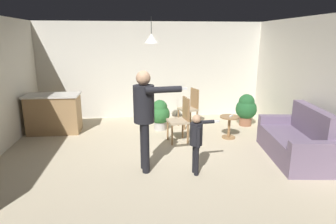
# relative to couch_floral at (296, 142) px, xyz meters

# --- Properties ---
(ground) EXTENTS (7.68, 7.68, 0.00)m
(ground) POSITION_rel_couch_floral_xyz_m (-2.60, 0.14, -0.33)
(ground) COLOR beige
(wall_back) EXTENTS (6.40, 0.10, 2.70)m
(wall_back) POSITION_rel_couch_floral_xyz_m (-2.60, 3.34, 1.02)
(wall_back) COLOR silver
(wall_back) RESTS_ON ground
(wall_right) EXTENTS (0.10, 6.40, 2.70)m
(wall_right) POSITION_rel_couch_floral_xyz_m (0.60, 0.14, 1.02)
(wall_right) COLOR silver
(wall_right) RESTS_ON ground
(couch_floral) EXTENTS (1.06, 1.89, 1.00)m
(couch_floral) POSITION_rel_couch_floral_xyz_m (0.00, 0.00, 0.00)
(couch_floral) COLOR slate
(couch_floral) RESTS_ON ground
(kitchen_counter) EXTENTS (1.26, 0.66, 0.95)m
(kitchen_counter) POSITION_rel_couch_floral_xyz_m (-5.05, 2.10, 0.15)
(kitchen_counter) COLOR #99754C
(kitchen_counter) RESTS_ON ground
(side_table_by_couch) EXTENTS (0.44, 0.44, 0.52)m
(side_table_by_couch) POSITION_rel_couch_floral_xyz_m (-0.93, 1.24, -0.00)
(side_table_by_couch) COLOR olive
(side_table_by_couch) RESTS_ON ground
(person_adult) EXTENTS (0.88, 0.50, 1.75)m
(person_adult) POSITION_rel_couch_floral_xyz_m (-2.90, -0.21, 0.76)
(person_adult) COLOR black
(person_adult) RESTS_ON ground
(person_child) EXTENTS (0.54, 0.34, 1.05)m
(person_child) POSITION_rel_couch_floral_xyz_m (-2.05, -0.44, 0.32)
(person_child) COLOR black
(person_child) RESTS_ON ground
(dining_chair_by_counter) EXTENTS (0.53, 0.53, 1.00)m
(dining_chair_by_counter) POSITION_rel_couch_floral_xyz_m (-1.66, 2.21, 0.21)
(dining_chair_by_counter) COLOR olive
(dining_chair_by_counter) RESTS_ON ground
(dining_chair_near_wall) EXTENTS (0.48, 0.48, 1.00)m
(dining_chair_near_wall) POSITION_rel_couch_floral_xyz_m (-2.07, 1.14, 0.21)
(dining_chair_near_wall) COLOR olive
(dining_chair_near_wall) RESTS_ON ground
(potted_plant_corner) EXTENTS (0.55, 0.55, 0.84)m
(potted_plant_corner) POSITION_rel_couch_floral_xyz_m (-0.18, 2.15, 0.13)
(potted_plant_corner) COLOR brown
(potted_plant_corner) RESTS_ON ground
(potted_plant_by_wall) EXTENTS (0.50, 0.50, 0.77)m
(potted_plant_by_wall) POSITION_rel_couch_floral_xyz_m (-2.47, 2.03, 0.09)
(potted_plant_by_wall) COLOR #B7B2AD
(potted_plant_by_wall) RESTS_ON ground
(spare_remote_on_table) EXTENTS (0.12, 0.12, 0.04)m
(spare_remote_on_table) POSITION_rel_couch_floral_xyz_m (-0.90, 1.22, 0.21)
(spare_remote_on_table) COLOR white
(spare_remote_on_table) RESTS_ON side_table_by_couch
(ceiling_light_pendant) EXTENTS (0.32, 0.32, 0.55)m
(ceiling_light_pendant) POSITION_rel_couch_floral_xyz_m (-2.68, 1.42, 1.92)
(ceiling_light_pendant) COLOR silver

